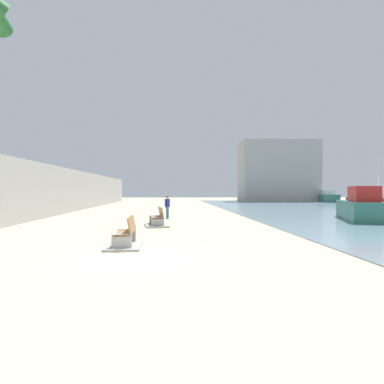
{
  "coord_description": "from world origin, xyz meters",
  "views": [
    {
      "loc": [
        0.95,
        -9.59,
        1.83
      ],
      "look_at": [
        2.59,
        17.27,
        1.69
      ],
      "focal_mm": 33.22,
      "sensor_mm": 36.0,
      "label": 1
    }
  ],
  "objects_px": {
    "bench_far": "(157,221)",
    "boat_mid_bay": "(324,197)",
    "bench_near": "(125,239)",
    "boat_far_right": "(362,198)",
    "boat_outer": "(383,200)",
    "boat_nearest": "(361,207)",
    "person_walking": "(167,205)"
  },
  "relations": [
    {
      "from": "boat_far_right",
      "to": "boat_outer",
      "type": "height_order",
      "value": "boat_outer"
    },
    {
      "from": "bench_far",
      "to": "boat_nearest",
      "type": "distance_m",
      "value": 12.24
    },
    {
      "from": "person_walking",
      "to": "boat_far_right",
      "type": "relative_size",
      "value": 0.31
    },
    {
      "from": "bench_far",
      "to": "person_walking",
      "type": "relative_size",
      "value": 1.47
    },
    {
      "from": "bench_near",
      "to": "boat_outer",
      "type": "xyz_separation_m",
      "value": [
        22.79,
        22.75,
        0.62
      ]
    },
    {
      "from": "boat_far_right",
      "to": "boat_outer",
      "type": "bearing_deg",
      "value": -110.6
    },
    {
      "from": "boat_outer",
      "to": "boat_nearest",
      "type": "distance_m",
      "value": 17.13
    },
    {
      "from": "bench_near",
      "to": "bench_far",
      "type": "xyz_separation_m",
      "value": [
        0.77,
        6.54,
        0.0
      ]
    },
    {
      "from": "bench_near",
      "to": "boat_outer",
      "type": "distance_m",
      "value": 32.21
    },
    {
      "from": "bench_far",
      "to": "boat_outer",
      "type": "height_order",
      "value": "boat_outer"
    },
    {
      "from": "bench_far",
      "to": "boat_far_right",
      "type": "distance_m",
      "value": 39.2
    },
    {
      "from": "bench_near",
      "to": "boat_nearest",
      "type": "relative_size",
      "value": 0.34
    },
    {
      "from": "bench_near",
      "to": "boat_outer",
      "type": "height_order",
      "value": "boat_outer"
    },
    {
      "from": "bench_far",
      "to": "boat_outer",
      "type": "xyz_separation_m",
      "value": [
        22.02,
        16.21,
        0.62
      ]
    },
    {
      "from": "boat_outer",
      "to": "bench_near",
      "type": "bearing_deg",
      "value": -135.05
    },
    {
      "from": "boat_nearest",
      "to": "bench_near",
      "type": "bearing_deg",
      "value": -145.28
    },
    {
      "from": "bench_far",
      "to": "boat_mid_bay",
      "type": "height_order",
      "value": "boat_mid_bay"
    },
    {
      "from": "boat_far_right",
      "to": "boat_nearest",
      "type": "height_order",
      "value": "boat_nearest"
    },
    {
      "from": "boat_far_right",
      "to": "boat_mid_bay",
      "type": "xyz_separation_m",
      "value": [
        -2.31,
        6.49,
        0.02
      ]
    },
    {
      "from": "bench_far",
      "to": "boat_mid_bay",
      "type": "xyz_separation_m",
      "value": [
        24.4,
        35.18,
        0.51
      ]
    },
    {
      "from": "boat_far_right",
      "to": "boat_outer",
      "type": "distance_m",
      "value": 13.33
    },
    {
      "from": "boat_mid_bay",
      "to": "bench_near",
      "type": "bearing_deg",
      "value": -121.1
    },
    {
      "from": "boat_nearest",
      "to": "boat_outer",
      "type": "bearing_deg",
      "value": 54.23
    },
    {
      "from": "boat_far_right",
      "to": "boat_nearest",
      "type": "xyz_separation_m",
      "value": [
        -14.7,
        -26.38,
        0.08
      ]
    },
    {
      "from": "boat_far_right",
      "to": "person_walking",
      "type": "bearing_deg",
      "value": -137.26
    },
    {
      "from": "boat_far_right",
      "to": "boat_nearest",
      "type": "bearing_deg",
      "value": -119.14
    },
    {
      "from": "bench_far",
      "to": "boat_outer",
      "type": "relative_size",
      "value": 0.39
    },
    {
      "from": "bench_far",
      "to": "boat_nearest",
      "type": "relative_size",
      "value": 0.36
    },
    {
      "from": "bench_far",
      "to": "boat_far_right",
      "type": "xyz_separation_m",
      "value": [
        26.71,
        28.69,
        0.48
      ]
    },
    {
      "from": "bench_near",
      "to": "person_walking",
      "type": "relative_size",
      "value": 1.4
    },
    {
      "from": "bench_near",
      "to": "bench_far",
      "type": "distance_m",
      "value": 6.58
    },
    {
      "from": "bench_far",
      "to": "person_walking",
      "type": "bearing_deg",
      "value": 83.69
    }
  ]
}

